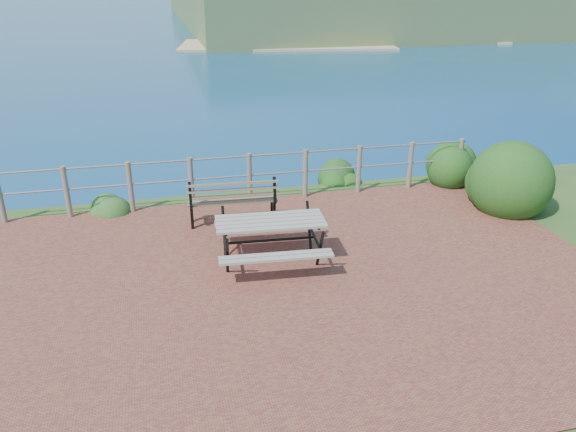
{
  "coord_description": "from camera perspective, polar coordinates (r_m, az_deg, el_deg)",
  "views": [
    {
      "loc": [
        -1.66,
        -7.08,
        4.28
      ],
      "look_at": [
        0.19,
        0.8,
        0.75
      ],
      "focal_mm": 35.0,
      "sensor_mm": 36.0,
      "label": 1
    }
  ],
  "objects": [
    {
      "name": "picnic_table",
      "position": [
        8.84,
        -1.8,
        -2.07
      ],
      "size": [
        1.74,
        1.47,
        0.72
      ],
      "rotation": [
        0.0,
        0.0,
        -0.07
      ],
      "color": "gray",
      "rests_on": "ground"
    },
    {
      "name": "shrub_lip_west",
      "position": [
        11.6,
        -17.81,
        0.72
      ],
      "size": [
        0.74,
        0.74,
        0.46
      ],
      "primitive_type": "ellipsoid",
      "color": "#1E5120",
      "rests_on": "ground"
    },
    {
      "name": "shrub_right_front",
      "position": [
        12.04,
        20.67,
        1.14
      ],
      "size": [
        1.6,
        1.6,
        2.26
      ],
      "primitive_type": "ellipsoid",
      "color": "#1F4415",
      "rests_on": "ground"
    },
    {
      "name": "safety_railing",
      "position": [
        11.19,
        -3.94,
        4.16
      ],
      "size": [
        9.4,
        0.1,
        1.0
      ],
      "color": "#6B5B4C",
      "rests_on": "ground"
    },
    {
      "name": "ground",
      "position": [
        8.44,
        0.0,
        -6.92
      ],
      "size": [
        10.0,
        7.0,
        0.12
      ],
      "primitive_type": "cube",
      "color": "brown",
      "rests_on": "ground"
    },
    {
      "name": "shrub_lip_east",
      "position": [
        12.67,
        5.33,
        3.71
      ],
      "size": [
        0.83,
        0.83,
        0.6
      ],
      "primitive_type": "ellipsoid",
      "color": "#1F4415",
      "rests_on": "ground"
    },
    {
      "name": "shrub_right_edge",
      "position": [
        13.1,
        16.2,
        3.52
      ],
      "size": [
        1.06,
        1.06,
        1.51
      ],
      "primitive_type": "ellipsoid",
      "color": "#1F4415",
      "rests_on": "ground"
    },
    {
      "name": "park_bench",
      "position": [
        10.23,
        -5.7,
        2.36
      ],
      "size": [
        1.64,
        0.49,
        0.91
      ],
      "rotation": [
        0.0,
        0.0,
        -0.06
      ],
      "color": "brown",
      "rests_on": "ground"
    }
  ]
}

